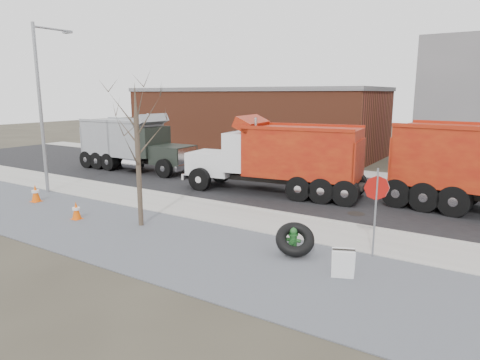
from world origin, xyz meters
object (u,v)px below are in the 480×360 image
Objects in this scene: stop_sign at (376,197)px; sandwich_board at (343,264)px; fire_hydrant at (293,241)px; dump_truck_red_b at (279,155)px; truck_tire at (295,239)px; dump_truck_grey at (133,142)px.

stop_sign is 3.33× the size of sandwich_board.
dump_truck_red_b is (-4.07, 6.87, 1.50)m from fire_hydrant.
fire_hydrant is at bearing 113.11° from dump_truck_red_b.
truck_tire is 1.97m from sandwich_board.
truck_tire is 2.66m from stop_sign.
sandwich_board is 9.96m from dump_truck_red_b.
dump_truck_red_b reaches higher than sandwich_board.
stop_sign is at bearing 29.56° from truck_tire.
dump_truck_red_b is at bearing 112.81° from fire_hydrant.
truck_tire is 1.94× the size of sandwich_board.
dump_truck_red_b is 1.14× the size of dump_truck_grey.
truck_tire reaches higher than sandwich_board.
truck_tire is 16.96m from dump_truck_grey.
dump_truck_red_b is 10.81m from dump_truck_grey.
stop_sign is at bearing 17.42° from fire_hydrant.
stop_sign is 0.30× the size of dump_truck_red_b.
truck_tire is at bearing -55.16° from fire_hydrant.
truck_tire is at bearing -157.80° from stop_sign.
fire_hydrant is 2.77m from stop_sign.
stop_sign reaches higher than sandwich_board.
sandwich_board is 18.92m from dump_truck_grey.
dump_truck_grey is (-10.78, 0.86, -0.08)m from dump_truck_red_b.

